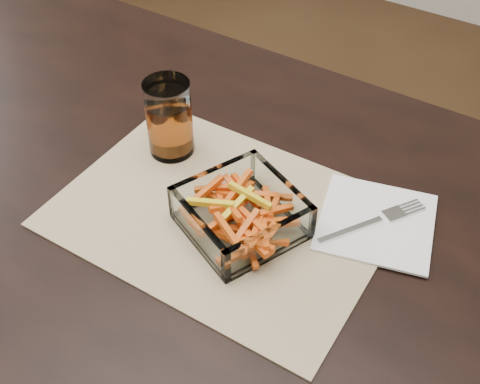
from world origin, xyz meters
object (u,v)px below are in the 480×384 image
object	(u,v)px
glass_bowl	(241,215)
tumbler	(169,120)
fork	(375,221)
dining_table	(128,226)

from	to	relation	value
glass_bowl	tumbler	xyz separation A→B (m)	(-0.18, 0.08, 0.03)
glass_bowl	fork	size ratio (longest dim) A/B	1.25
dining_table	glass_bowl	size ratio (longest dim) A/B	8.46
dining_table	tumbler	distance (m)	0.18
dining_table	glass_bowl	world-z (taller)	glass_bowl
glass_bowl	fork	world-z (taller)	glass_bowl
tumbler	glass_bowl	bearing A→B (deg)	-24.13
fork	dining_table	bearing A→B (deg)	-126.89
dining_table	glass_bowl	distance (m)	0.23
fork	glass_bowl	bearing A→B (deg)	-113.12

